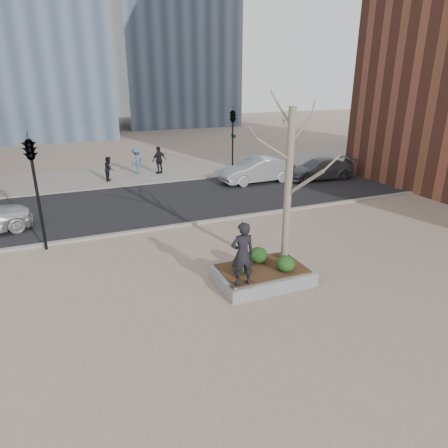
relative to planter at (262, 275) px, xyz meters
name	(u,v)px	position (x,y,z in m)	size (l,w,h in m)	color
ground	(234,287)	(-1.00, 0.00, -0.23)	(120.00, 120.00, 0.00)	gray
street	(157,202)	(-1.00, 10.00, -0.21)	(60.00, 8.00, 0.02)	black
far_sidewalk	(132,175)	(-1.00, 17.00, -0.21)	(60.00, 6.00, 0.02)	gray
planter	(262,275)	(0.00, 0.00, 0.00)	(3.00, 2.00, 0.45)	gray
planter_mulch	(262,268)	(0.00, 0.00, 0.25)	(2.70, 1.70, 0.04)	#382314
sycamore_tree	(290,163)	(1.00, 0.30, 3.56)	(2.80, 2.80, 6.60)	gray
shrub_left	(240,265)	(-0.79, -0.01, 0.52)	(0.60, 0.60, 0.51)	#133C15
shrub_middle	(258,255)	(0.05, 0.42, 0.53)	(0.62, 0.62, 0.53)	#133C17
shrub_right	(285,264)	(0.57, -0.48, 0.52)	(0.60, 0.60, 0.51)	#143F17
skateboard	(242,285)	(-1.10, -0.77, 0.26)	(0.78, 0.20, 0.07)	black
skateboarder	(242,254)	(-1.10, -0.77, 1.28)	(0.71, 0.47, 1.95)	black
car_silver	(257,170)	(5.94, 11.75, 0.56)	(1.63, 4.67, 1.54)	#AAAEB2
car_third	(319,169)	(10.04, 10.97, 0.47)	(1.88, 4.62, 1.34)	#585B65
pedestrian_a	(109,169)	(-2.61, 15.84, 0.57)	(0.75, 0.59, 1.55)	black
pedestrian_b	(137,161)	(-0.59, 17.06, 0.70)	(1.16, 0.67, 1.80)	#44627A
pedestrian_c	(159,160)	(0.86, 16.57, 0.73)	(1.09, 0.46, 1.87)	black
traffic_light_near	(37,194)	(-6.50, 5.60, 2.02)	(0.60, 2.48, 4.50)	black
traffic_light_far	(233,141)	(5.50, 14.60, 2.02)	(0.60, 2.48, 4.50)	black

